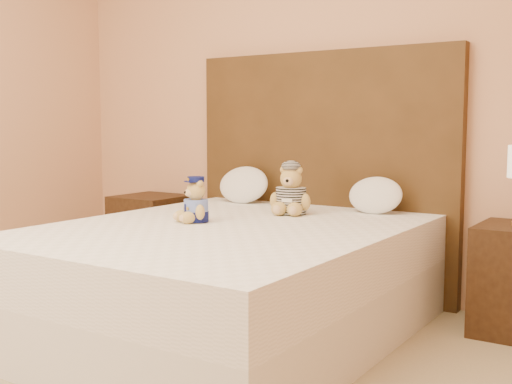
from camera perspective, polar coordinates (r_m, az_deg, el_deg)
bed at (r=3.26m, az=-2.53°, el=-7.78°), size 1.60×2.00×0.55m
headboard at (r=4.03m, az=5.87°, el=1.70°), size 1.75×0.08×1.50m
nightstand_left at (r=4.64m, az=-9.29°, el=-3.70°), size 0.45×0.45×0.55m
teddy_police at (r=3.32m, az=-5.36°, el=-0.68°), size 0.26×0.26×0.23m
teddy_prisoner at (r=3.60m, az=3.12°, el=0.22°), size 0.30×0.29×0.28m
pillow_left at (r=4.13m, az=-1.12°, el=0.81°), size 0.36×0.23×0.25m
pillow_right at (r=3.70m, az=10.56°, el=-0.12°), size 0.32×0.21×0.23m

